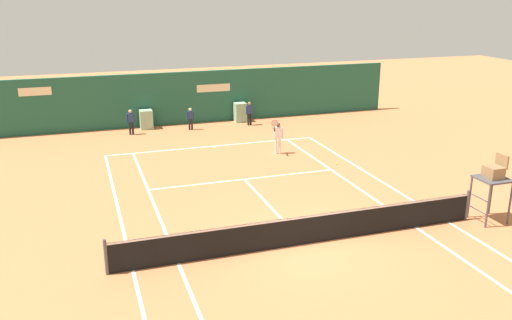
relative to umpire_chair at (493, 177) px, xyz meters
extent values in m
plane|color=#C67042|center=(-6.66, 0.30, -1.57)|extent=(80.00, 80.00, 0.00)
cube|color=white|center=(-6.66, 12.00, -1.57)|extent=(10.60, 0.10, 0.01)
cube|color=white|center=(-11.96, 0.30, -1.57)|extent=(0.10, 23.40, 0.01)
cube|color=white|center=(-10.66, 0.30, -1.57)|extent=(0.10, 23.40, 0.01)
cube|color=white|center=(-2.66, 0.30, -1.57)|extent=(0.10, 23.40, 0.01)
cube|color=white|center=(-1.36, 0.30, -1.57)|extent=(0.10, 23.40, 0.01)
cube|color=white|center=(-6.66, 6.70, -1.57)|extent=(8.00, 0.10, 0.01)
cube|color=white|center=(-6.66, 3.50, -1.57)|extent=(0.10, 6.40, 0.01)
cube|color=white|center=(-6.66, 11.85, -1.57)|extent=(0.10, 0.24, 0.01)
cylinder|color=#4C4C51|center=(-12.66, 0.30, -1.04)|extent=(0.10, 0.10, 1.07)
cylinder|color=#4C4C51|center=(-0.66, 0.30, -1.04)|extent=(0.10, 0.10, 1.07)
cube|color=black|center=(-6.66, 0.30, -1.10)|extent=(12.00, 0.03, 0.95)
cube|color=white|center=(-6.66, 0.30, -0.65)|extent=(12.00, 0.04, 0.06)
cube|color=#1E5642|center=(-6.66, 17.30, -0.05)|extent=(25.00, 0.24, 3.05)
cube|color=beige|center=(-15.07, 17.16, 0.81)|extent=(1.66, 0.02, 0.44)
cube|color=beige|center=(-5.30, 17.16, 0.47)|extent=(2.00, 0.02, 0.44)
cube|color=#8CB793|center=(-9.37, 16.75, -1.03)|extent=(0.69, 0.70, 1.08)
cube|color=#8CB793|center=(-3.81, 16.75, -1.00)|extent=(0.67, 0.70, 1.14)
cylinder|color=#47474C|center=(-0.46, -0.45, -0.83)|extent=(0.07, 0.07, 1.49)
cylinder|color=#47474C|center=(-0.46, 0.45, -0.83)|extent=(0.07, 0.07, 1.49)
cylinder|color=#47474C|center=(0.44, -0.45, -0.83)|extent=(0.07, 0.07, 1.49)
cylinder|color=#47474C|center=(0.44, 0.45, -0.83)|extent=(0.07, 0.07, 1.49)
cylinder|color=#47474C|center=(-0.46, 0.00, -1.12)|extent=(0.04, 0.81, 0.04)
cylinder|color=#47474C|center=(-0.46, 0.00, -0.68)|extent=(0.04, 0.81, 0.04)
cube|color=#47474C|center=(-0.01, 0.00, -0.05)|extent=(1.00, 1.00, 0.06)
cube|color=olive|center=(-0.01, 0.00, 0.18)|extent=(0.52, 0.56, 0.40)
cube|color=olive|center=(0.28, 0.00, 0.56)|extent=(0.06, 0.56, 0.45)
cylinder|color=white|center=(-3.94, 9.75, -1.18)|extent=(0.13, 0.13, 0.78)
cylinder|color=white|center=(-4.11, 9.79, -1.18)|extent=(0.13, 0.13, 0.78)
cube|color=white|center=(-4.03, 9.77, -0.52)|extent=(0.39, 0.28, 0.55)
sphere|color=brown|center=(-4.03, 9.77, -0.14)|extent=(0.21, 0.21, 0.21)
cylinder|color=white|center=(-3.82, 9.72, -0.56)|extent=(0.08, 0.08, 0.53)
cylinder|color=brown|center=(-4.30, 9.57, -0.30)|extent=(0.21, 0.53, 0.08)
cylinder|color=black|center=(-4.37, 9.32, -0.19)|extent=(0.03, 0.03, 0.22)
torus|color=#DB3838|center=(-4.37, 9.32, 0.06)|extent=(0.30, 0.10, 0.30)
cylinder|color=silver|center=(-4.37, 9.32, 0.06)|extent=(0.25, 0.07, 0.26)
cylinder|color=black|center=(-3.48, 15.70, -1.22)|extent=(0.11, 0.11, 0.70)
cylinder|color=black|center=(-3.64, 15.67, -1.22)|extent=(0.11, 0.11, 0.70)
cube|color=navy|center=(-3.56, 15.68, -0.63)|extent=(0.34, 0.23, 0.49)
sphere|color=#8C664C|center=(-3.56, 15.68, -0.29)|extent=(0.19, 0.19, 0.19)
cylinder|color=navy|center=(-3.37, 15.72, -0.66)|extent=(0.07, 0.07, 0.47)
cylinder|color=navy|center=(-3.75, 15.65, -0.66)|extent=(0.07, 0.07, 0.47)
cylinder|color=black|center=(-10.24, 15.70, -1.22)|extent=(0.11, 0.11, 0.70)
cylinder|color=black|center=(-10.40, 15.67, -1.22)|extent=(0.11, 0.11, 0.70)
cube|color=navy|center=(-10.32, 15.68, -0.62)|extent=(0.34, 0.22, 0.49)
sphere|color=tan|center=(-10.32, 15.68, -0.28)|extent=(0.19, 0.19, 0.19)
cylinder|color=navy|center=(-10.13, 15.72, -0.66)|extent=(0.07, 0.07, 0.47)
cylinder|color=navy|center=(-10.52, 15.65, -0.66)|extent=(0.07, 0.07, 0.47)
cylinder|color=black|center=(-6.97, 15.68, -1.25)|extent=(0.10, 0.10, 0.64)
cylinder|color=black|center=(-7.11, 15.69, -1.25)|extent=(0.10, 0.10, 0.64)
cube|color=navy|center=(-7.04, 15.68, -0.71)|extent=(0.30, 0.19, 0.45)
sphere|color=beige|center=(-7.04, 15.68, -0.40)|extent=(0.17, 0.17, 0.17)
cylinder|color=navy|center=(-6.86, 15.67, -0.75)|extent=(0.07, 0.07, 0.43)
cylinder|color=navy|center=(-7.21, 15.70, -0.75)|extent=(0.07, 0.07, 0.43)
sphere|color=#CCE033|center=(-2.08, 7.32, -1.54)|extent=(0.07, 0.07, 0.07)
camera|label=1|loc=(-13.03, -13.91, 6.04)|focal=38.39mm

